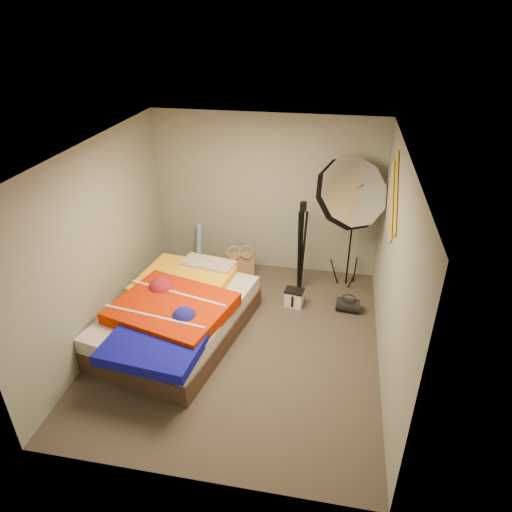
% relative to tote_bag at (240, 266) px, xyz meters
% --- Properties ---
extents(floor, '(4.00, 4.00, 0.00)m').
position_rel_tote_bag_xyz_m(floor, '(0.33, -1.54, -0.22)').
color(floor, '#4C433B').
rests_on(floor, ground).
extents(ceiling, '(4.00, 4.00, 0.00)m').
position_rel_tote_bag_xyz_m(ceiling, '(0.33, -1.54, 2.28)').
color(ceiling, silver).
rests_on(ceiling, wall_back).
extents(wall_back, '(3.50, 0.00, 3.50)m').
position_rel_tote_bag_xyz_m(wall_back, '(0.33, 0.46, 1.03)').
color(wall_back, gray).
rests_on(wall_back, floor).
extents(wall_front, '(3.50, 0.00, 3.50)m').
position_rel_tote_bag_xyz_m(wall_front, '(0.33, -3.54, 1.03)').
color(wall_front, gray).
rests_on(wall_front, floor).
extents(wall_left, '(0.00, 4.00, 4.00)m').
position_rel_tote_bag_xyz_m(wall_left, '(-1.42, -1.54, 1.03)').
color(wall_left, gray).
rests_on(wall_left, floor).
extents(wall_right, '(0.00, 4.00, 4.00)m').
position_rel_tote_bag_xyz_m(wall_right, '(2.08, -1.54, 1.03)').
color(wall_right, gray).
rests_on(wall_right, floor).
extents(tote_bag, '(0.47, 0.32, 0.45)m').
position_rel_tote_bag_xyz_m(tote_bag, '(0.00, 0.00, 0.00)').
color(tote_bag, tan).
rests_on(tote_bag, floor).
extents(wrapping_roll, '(0.12, 0.22, 0.72)m').
position_rel_tote_bag_xyz_m(wrapping_roll, '(-0.76, 0.31, 0.14)').
color(wrapping_roll, '#5593BC').
rests_on(wrapping_roll, floor).
extents(camera_case, '(0.27, 0.21, 0.25)m').
position_rel_tote_bag_xyz_m(camera_case, '(0.93, -0.61, -0.10)').
color(camera_case, white).
rests_on(camera_case, floor).
extents(duffel_bag, '(0.34, 0.23, 0.20)m').
position_rel_tote_bag_xyz_m(duffel_bag, '(1.70, -0.61, -0.12)').
color(duffel_bag, black).
rests_on(duffel_bag, floor).
extents(wall_stripe_upper, '(0.02, 0.91, 0.78)m').
position_rel_tote_bag_xyz_m(wall_stripe_upper, '(2.06, -0.94, 1.73)').
color(wall_stripe_upper, gold).
rests_on(wall_stripe_upper, wall_right).
extents(wall_stripe_lower, '(0.02, 0.91, 0.78)m').
position_rel_tote_bag_xyz_m(wall_stripe_lower, '(2.06, -0.69, 1.53)').
color(wall_stripe_lower, gold).
rests_on(wall_stripe_lower, wall_right).
extents(bed, '(1.90, 2.51, 0.63)m').
position_rel_tote_bag_xyz_m(bed, '(-0.49, -1.56, 0.10)').
color(bed, '#483427').
rests_on(bed, floor).
extents(photo_umbrella, '(1.05, 1.16, 2.17)m').
position_rel_tote_bag_xyz_m(photo_umbrella, '(1.57, -0.07, 1.34)').
color(photo_umbrella, black).
rests_on(photo_umbrella, floor).
extents(camera_tripod, '(0.09, 0.09, 1.43)m').
position_rel_tote_bag_xyz_m(camera_tripod, '(0.96, -0.16, 0.60)').
color(camera_tripod, black).
rests_on(camera_tripod, floor).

